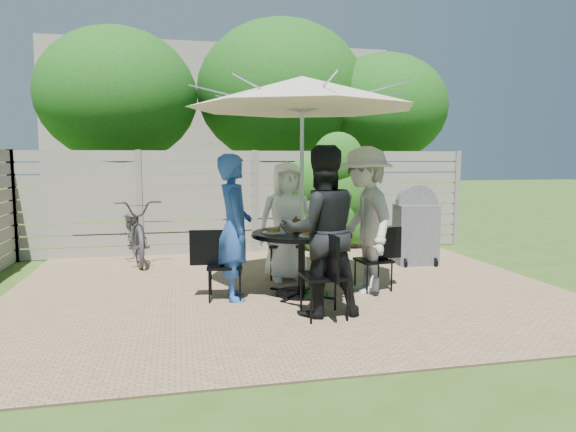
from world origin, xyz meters
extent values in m
plane|color=#324E18|center=(0.00, 0.00, 0.00)|extent=(60.00, 60.00, 0.00)
cube|color=#9D7C5B|center=(0.00, 0.50, 0.01)|extent=(7.00, 6.00, 0.02)
cube|color=gray|center=(0.00, 3.00, 0.93)|extent=(8.00, 0.10, 1.85)
ellipsoid|color=#185714|center=(1.40, 2.85, 0.90)|extent=(1.20, 0.70, 1.80)
cube|color=gray|center=(0.00, 12.00, 2.50)|extent=(10.00, 6.00, 5.00)
ellipsoid|color=#174B11|center=(-2.50, 5.00, 2.97)|extent=(3.20, 3.20, 2.72)
ellipsoid|color=#174B11|center=(1.00, 5.50, 3.18)|extent=(3.80, 3.80, 3.23)
ellipsoid|color=#174B11|center=(3.20, 4.80, 2.83)|extent=(2.80, 2.80, 2.38)
cylinder|color=black|center=(0.13, -0.06, 0.78)|extent=(1.24, 1.24, 0.03)
cylinder|color=black|center=(0.13, -0.06, 0.39)|extent=(0.09, 0.09, 0.78)
cylinder|color=black|center=(0.13, -0.06, 0.02)|extent=(0.65, 0.65, 0.04)
cylinder|color=silver|center=(0.13, -0.06, 1.27)|extent=(0.05, 0.05, 2.54)
cone|color=#BFB59F|center=(0.13, -0.06, 2.48)|extent=(2.79, 2.79, 0.39)
cube|color=black|center=(0.11, 0.89, 0.49)|extent=(0.53, 0.53, 0.04)
cube|color=black|center=(0.14, 1.13, 0.76)|extent=(0.09, 0.48, 0.49)
imported|color=white|center=(0.12, 0.77, 0.83)|extent=(0.82, 0.54, 1.66)
cube|color=black|center=(-0.82, -0.07, 0.42)|extent=(0.46, 0.46, 0.03)
cube|color=black|center=(-1.03, -0.05, 0.65)|extent=(0.41, 0.07, 0.42)
imported|color=#2650A8|center=(-0.70, -0.07, 0.88)|extent=(0.43, 0.65, 1.76)
cube|color=black|center=(0.14, -1.01, 0.46)|extent=(0.47, 0.47, 0.04)
cube|color=black|center=(0.14, -1.23, 0.71)|extent=(0.04, 0.45, 0.46)
imported|color=black|center=(0.14, -0.89, 0.92)|extent=(0.90, 0.71, 1.84)
cube|color=black|center=(1.08, -0.05, 0.41)|extent=(0.44, 0.44, 0.03)
cube|color=black|center=(1.27, -0.02, 0.62)|extent=(0.40, 0.07, 0.41)
imported|color=#B6B4B1|center=(0.96, -0.05, 0.93)|extent=(0.70, 1.21, 1.85)
cylinder|color=white|center=(0.12, 0.30, 0.81)|extent=(0.26, 0.26, 0.01)
cylinder|color=#B37534|center=(0.12, 0.30, 0.84)|extent=(0.15, 0.15, 0.05)
cylinder|color=white|center=(-0.23, -0.06, 0.81)|extent=(0.26, 0.26, 0.01)
cylinder|color=#B37534|center=(-0.23, -0.06, 0.84)|extent=(0.15, 0.15, 0.05)
cylinder|color=white|center=(0.13, -0.42, 0.81)|extent=(0.26, 0.26, 0.01)
cylinder|color=#B37534|center=(0.13, -0.42, 0.84)|extent=(0.15, 0.15, 0.05)
cylinder|color=white|center=(0.49, -0.05, 0.81)|extent=(0.26, 0.26, 0.01)
cylinder|color=#B37534|center=(0.49, -0.05, 0.84)|extent=(0.15, 0.15, 0.05)
cylinder|color=silver|center=(-0.13, -0.17, 0.87)|extent=(0.07, 0.07, 0.14)
cylinder|color=silver|center=(0.23, -0.32, 0.87)|extent=(0.07, 0.07, 0.14)
cylinder|color=silver|center=(0.38, 0.05, 0.87)|extent=(0.07, 0.07, 0.14)
cylinder|color=#59280C|center=(0.07, -0.01, 0.88)|extent=(0.09, 0.09, 0.16)
cylinder|color=#C6B293|center=(0.22, 0.16, 0.86)|extent=(0.08, 0.08, 0.12)
imported|color=#333338|center=(-2.06, 2.60, 0.53)|extent=(1.07, 2.11, 1.06)
cube|color=slate|center=(2.35, 1.38, 0.49)|extent=(0.68, 0.56, 0.97)
cylinder|color=slate|center=(2.35, 1.38, 0.97)|extent=(0.66, 0.27, 0.64)
camera|label=1|loc=(-1.36, -6.13, 1.70)|focal=32.00mm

